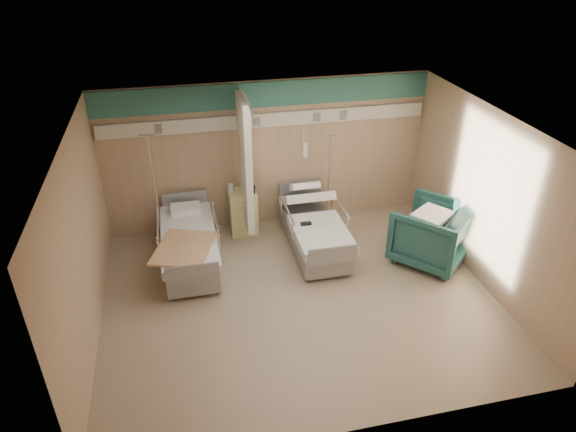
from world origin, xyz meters
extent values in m
cube|color=#856F5C|center=(0.00, 0.00, 0.00)|extent=(6.00, 5.00, 0.00)
cube|color=tan|center=(0.00, 2.50, 1.40)|extent=(6.00, 0.04, 2.80)
cube|color=tan|center=(0.00, -2.50, 1.40)|extent=(6.00, 0.04, 2.80)
cube|color=tan|center=(-3.00, 0.00, 1.40)|extent=(0.04, 5.00, 2.80)
cube|color=tan|center=(3.00, 0.00, 1.40)|extent=(0.04, 5.00, 2.80)
cube|color=white|center=(0.00, 0.00, 2.80)|extent=(6.00, 5.00, 0.04)
cube|color=#2E6B61|center=(0.00, 2.48, 2.55)|extent=(6.00, 0.04, 0.45)
cube|color=beige|center=(0.00, 2.45, 2.10)|extent=(5.88, 0.08, 0.25)
cylinder|color=silver|center=(-0.50, 1.60, 2.76)|extent=(0.03, 1.80, 0.03)
cube|color=silver|center=(-0.50, 1.95, 1.51)|extent=(0.12, 0.90, 2.35)
cube|color=#D3D184|center=(-0.55, 2.20, 0.42)|extent=(0.50, 0.48, 0.85)
imported|color=#1E4B48|center=(2.45, 0.55, 0.53)|extent=(1.63, 1.63, 1.07)
cube|color=white|center=(2.41, 0.52, 1.10)|extent=(0.79, 0.77, 0.07)
cylinder|color=silver|center=(1.10, 2.21, 0.01)|extent=(0.33, 0.33, 0.03)
cylinder|color=silver|center=(1.10, 2.21, 0.91)|extent=(0.03, 0.03, 1.82)
cylinder|color=silver|center=(1.10, 2.21, 1.82)|extent=(0.22, 0.03, 0.03)
cylinder|color=silver|center=(-2.08, 2.13, 0.02)|extent=(0.38, 0.38, 0.03)
cylinder|color=silver|center=(-2.08, 2.13, 1.06)|extent=(0.03, 0.03, 2.11)
cylinder|color=silver|center=(-2.08, 2.13, 2.11)|extent=(0.25, 0.03, 0.03)
cube|color=black|center=(0.40, 1.15, 0.65)|extent=(0.18, 0.08, 0.04)
cube|color=tan|center=(-1.69, 0.84, 0.65)|extent=(1.15, 1.28, 0.04)
cube|color=black|center=(-0.42, 2.14, 0.91)|extent=(0.23, 0.17, 0.11)
cylinder|color=white|center=(-0.74, 2.26, 0.92)|extent=(0.10, 0.10, 0.14)
camera|label=1|loc=(-1.58, -6.18, 5.14)|focal=32.00mm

